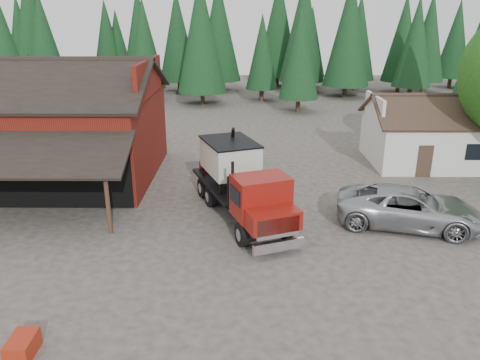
{
  "coord_description": "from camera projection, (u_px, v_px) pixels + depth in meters",
  "views": [
    {
      "loc": [
        0.46,
        -17.2,
        9.5
      ],
      "look_at": [
        0.31,
        4.31,
        1.8
      ],
      "focal_mm": 35.0,
      "sensor_mm": 36.0,
      "label": 1
    }
  ],
  "objects": [
    {
      "name": "conifer_backdrop",
      "position": [
        240.0,
        93.0,
        58.94
      ],
      "size": [
        76.0,
        16.0,
        16.0
      ],
      "primitive_type": null,
      "color": "black",
      "rests_on": "ground"
    },
    {
      "name": "near_pine_d",
      "position": [
        201.0,
        34.0,
        48.94
      ],
      "size": [
        5.28,
        5.28,
        13.4
      ],
      "color": "#382619",
      "rests_on": "ground"
    },
    {
      "name": "near_pine_b",
      "position": [
        300.0,
        52.0,
        45.62
      ],
      "size": [
        3.96,
        3.96,
        10.4
      ],
      "color": "#382619",
      "rests_on": "ground"
    },
    {
      "name": "feed_truck",
      "position": [
        241.0,
        180.0,
        22.55
      ],
      "size": [
        5.38,
        9.18,
        4.03
      ],
      "rotation": [
        0.0,
        0.0,
        0.36
      ],
      "color": "black",
      "rests_on": "ground"
    },
    {
      "name": "near_pine_a",
      "position": [
        4.0,
        48.0,
        43.74
      ],
      "size": [
        4.4,
        4.4,
        11.4
      ],
      "color": "#382619",
      "rests_on": "ground"
    },
    {
      "name": "farmhouse",
      "position": [
        432.0,
        138.0,
        30.99
      ],
      "size": [
        8.6,
        6.42,
        4.65
      ],
      "color": "silver",
      "rests_on": "ground"
    },
    {
      "name": "red_barn",
      "position": [
        51.0,
        134.0,
        27.88
      ],
      "size": [
        12.8,
        13.63,
        7.18
      ],
      "color": "maroon",
      "rests_on": "ground"
    },
    {
      "name": "ground",
      "position": [
        232.0,
        256.0,
        19.39
      ],
      "size": [
        120.0,
        120.0,
        0.0
      ],
      "primitive_type": "plane",
      "color": "#423A34",
      "rests_on": "ground"
    },
    {
      "name": "equip_box",
      "position": [
        22.0,
        346.0,
        13.68
      ],
      "size": [
        0.72,
        1.11,
        0.6
      ],
      "primitive_type": "cube",
      "rotation": [
        0.0,
        0.0,
        0.01
      ],
      "color": "#9A2410",
      "rests_on": "ground"
    },
    {
      "name": "silver_car",
      "position": [
        409.0,
        208.0,
        21.86
      ],
      "size": [
        7.17,
        4.62,
        1.84
      ],
      "primitive_type": "imported",
      "rotation": [
        0.0,
        0.0,
        1.32
      ],
      "color": "#A8ABB0",
      "rests_on": "ground"
    }
  ]
}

